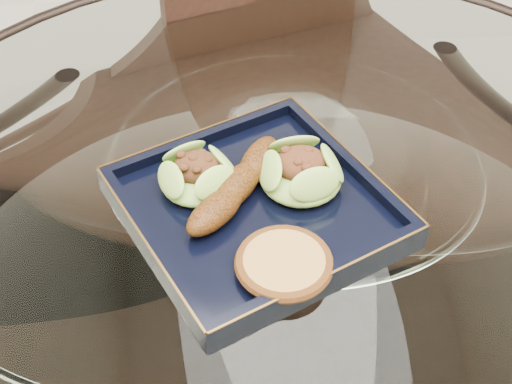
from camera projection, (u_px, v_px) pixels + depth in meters
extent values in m
cylinder|color=white|center=(292.00, 192.00, 0.85)|extent=(1.10, 1.10, 0.01)
torus|color=black|center=(292.00, 192.00, 0.85)|extent=(1.13, 1.13, 0.02)
cylinder|color=black|center=(407.00, 223.00, 1.34)|extent=(0.04, 0.04, 0.75)
cylinder|color=black|center=(107.00, 252.00, 1.29)|extent=(0.04, 0.04, 0.75)
cube|color=black|center=(305.00, 205.00, 1.31)|extent=(0.48, 0.48, 0.04)
cube|color=black|center=(266.00, 44.00, 1.25)|extent=(0.35, 0.14, 0.42)
cylinder|color=black|center=(262.00, 373.00, 1.30)|extent=(0.03, 0.03, 0.41)
cylinder|color=black|center=(411.00, 312.00, 1.40)|extent=(0.03, 0.03, 0.41)
cylinder|color=black|center=(197.00, 252.00, 1.52)|extent=(0.03, 0.03, 0.41)
cylinder|color=black|center=(330.00, 207.00, 1.62)|extent=(0.03, 0.03, 0.41)
cube|color=black|center=(256.00, 211.00, 0.81)|extent=(0.36, 0.36, 0.02)
ellipsoid|color=olive|center=(198.00, 177.00, 0.81)|extent=(0.09, 0.09, 0.03)
ellipsoid|color=olive|center=(301.00, 174.00, 0.81)|extent=(0.12, 0.12, 0.03)
ellipsoid|color=#61300A|center=(238.00, 185.00, 0.80)|extent=(0.13, 0.16, 0.03)
cylinder|color=#C08E40|center=(284.00, 265.00, 0.72)|extent=(0.11, 0.11, 0.02)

